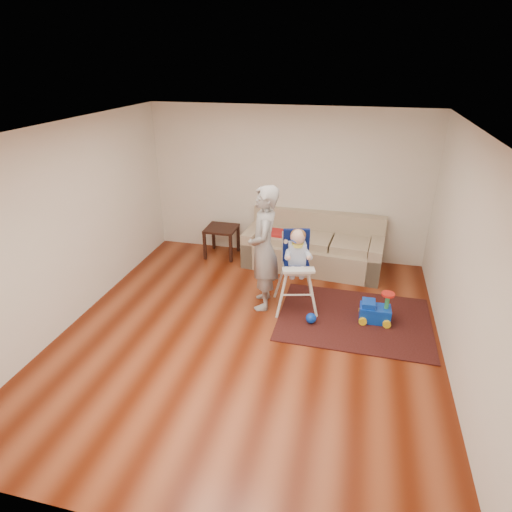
% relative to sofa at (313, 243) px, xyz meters
% --- Properties ---
extents(ground, '(5.50, 5.50, 0.00)m').
position_rel_sofa_xyz_m(ground, '(-0.57, -2.30, -0.46)').
color(ground, '#541908').
rests_on(ground, ground).
extents(room_envelope, '(5.04, 5.52, 2.72)m').
position_rel_sofa_xyz_m(room_envelope, '(-0.57, -1.77, 1.42)').
color(room_envelope, silver).
rests_on(room_envelope, ground).
extents(sofa, '(2.45, 1.16, 0.92)m').
position_rel_sofa_xyz_m(sofa, '(0.00, 0.00, 0.00)').
color(sofa, tan).
rests_on(sofa, ground).
extents(side_table, '(0.56, 0.56, 0.56)m').
position_rel_sofa_xyz_m(side_table, '(-1.71, 0.07, -0.18)').
color(side_table, black).
rests_on(side_table, ground).
extents(area_rug, '(2.14, 1.61, 0.02)m').
position_rel_sofa_xyz_m(area_rug, '(0.80, -1.58, -0.45)').
color(area_rug, black).
rests_on(area_rug, ground).
extents(ride_on_toy, '(0.43, 0.31, 0.47)m').
position_rel_sofa_xyz_m(ride_on_toy, '(1.08, -1.56, -0.21)').
color(ride_on_toy, blue).
rests_on(ride_on_toy, area_rug).
extents(toy_ball, '(0.15, 0.15, 0.15)m').
position_rel_sofa_xyz_m(toy_ball, '(0.21, -1.84, -0.37)').
color(toy_ball, blue).
rests_on(toy_ball, area_rug).
extents(high_chair, '(0.71, 0.71, 1.26)m').
position_rel_sofa_xyz_m(high_chair, '(-0.08, -1.44, 0.15)').
color(high_chair, silver).
rests_on(high_chair, ground).
extents(adult, '(0.57, 0.75, 1.86)m').
position_rel_sofa_xyz_m(adult, '(-0.56, -1.48, 0.47)').
color(adult, gray).
rests_on(adult, ground).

